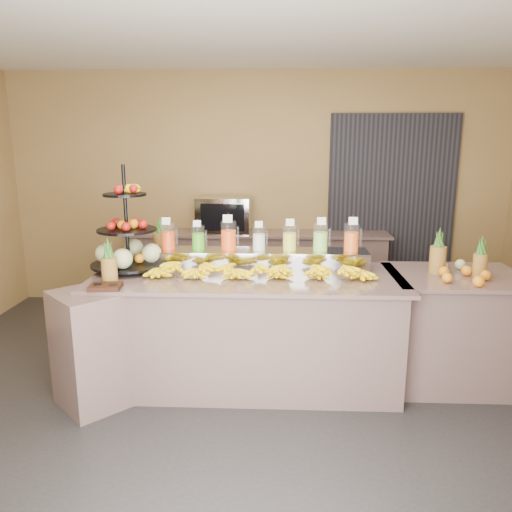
# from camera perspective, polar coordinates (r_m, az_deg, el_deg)

# --- Properties ---
(ground) EXTENTS (6.00, 6.00, 0.00)m
(ground) POSITION_cam_1_polar(r_m,az_deg,el_deg) (4.10, -1.22, -15.99)
(ground) COLOR black
(ground) RESTS_ON ground
(room_envelope) EXTENTS (6.04, 5.02, 2.82)m
(room_envelope) POSITION_cam_1_polar(r_m,az_deg,el_deg) (4.37, 1.84, 11.52)
(room_envelope) COLOR olive
(room_envelope) RESTS_ON ground
(buffet_counter) EXTENTS (2.75, 1.25, 0.93)m
(buffet_counter) POSITION_cam_1_polar(r_m,az_deg,el_deg) (4.15, -2.62, -8.56)
(buffet_counter) COLOR gray
(buffet_counter) RESTS_ON ground
(right_counter) EXTENTS (1.08, 0.88, 0.93)m
(right_counter) POSITION_cam_1_polar(r_m,az_deg,el_deg) (4.50, 21.45, -7.68)
(right_counter) COLOR gray
(right_counter) RESTS_ON ground
(back_ledge) EXTENTS (3.10, 0.55, 0.93)m
(back_ledge) POSITION_cam_1_polar(r_m,az_deg,el_deg) (6.03, 0.15, -1.59)
(back_ledge) COLOR gray
(back_ledge) RESTS_ON ground
(pitcher_tray) EXTENTS (1.85, 0.30, 0.15)m
(pitcher_tray) POSITION_cam_1_polar(r_m,az_deg,el_deg) (4.28, 0.34, -0.29)
(pitcher_tray) COLOR gray
(pitcher_tray) RESTS_ON buffet_counter
(juice_pitcher_orange_a) EXTENTS (0.12, 0.13, 0.29)m
(juice_pitcher_orange_a) POSITION_cam_1_polar(r_m,az_deg,el_deg) (4.34, -10.01, 2.06)
(juice_pitcher_orange_a) COLOR silver
(juice_pitcher_orange_a) RESTS_ON pitcher_tray
(juice_pitcher_green) EXTENTS (0.11, 0.12, 0.27)m
(juice_pitcher_green) POSITION_cam_1_polar(r_m,az_deg,el_deg) (4.29, -6.61, 1.94)
(juice_pitcher_green) COLOR silver
(juice_pitcher_green) RESTS_ON pitcher_tray
(juice_pitcher_orange_b) EXTENTS (0.13, 0.14, 0.32)m
(juice_pitcher_orange_b) POSITION_cam_1_polar(r_m,az_deg,el_deg) (4.26, -3.15, 2.15)
(juice_pitcher_orange_b) COLOR silver
(juice_pitcher_orange_b) RESTS_ON pitcher_tray
(juice_pitcher_milk) EXTENTS (0.11, 0.11, 0.27)m
(juice_pitcher_milk) POSITION_cam_1_polar(r_m,az_deg,el_deg) (4.24, 0.35, 1.88)
(juice_pitcher_milk) COLOR silver
(juice_pitcher_milk) RESTS_ON pitcher_tray
(juice_pitcher_lemon) EXTENTS (0.12, 0.12, 0.29)m
(juice_pitcher_lemon) POSITION_cam_1_polar(r_m,az_deg,el_deg) (4.24, 3.86, 1.95)
(juice_pitcher_lemon) COLOR silver
(juice_pitcher_lemon) RESTS_ON pitcher_tray
(juice_pitcher_lime) EXTENTS (0.13, 0.13, 0.31)m
(juice_pitcher_lime) POSITION_cam_1_polar(r_m,az_deg,el_deg) (4.25, 7.37, 1.97)
(juice_pitcher_lime) COLOR silver
(juice_pitcher_lime) RESTS_ON pitcher_tray
(juice_pitcher_orange_c) EXTENTS (0.13, 0.13, 0.31)m
(juice_pitcher_orange_c) POSITION_cam_1_polar(r_m,az_deg,el_deg) (4.28, 10.84, 1.94)
(juice_pitcher_orange_c) COLOR silver
(juice_pitcher_orange_c) RESTS_ON pitcher_tray
(banana_heap) EXTENTS (1.84, 0.17, 0.15)m
(banana_heap) POSITION_cam_1_polar(r_m,az_deg,el_deg) (3.97, 0.19, -1.36)
(banana_heap) COLOR yellow
(banana_heap) RESTS_ON buffet_counter
(fruit_stand) EXTENTS (0.75, 0.75, 0.88)m
(fruit_stand) POSITION_cam_1_polar(r_m,az_deg,el_deg) (4.28, -13.94, 1.37)
(fruit_stand) COLOR black
(fruit_stand) RESTS_ON buffet_counter
(condiment_caddy) EXTENTS (0.24, 0.19, 0.03)m
(condiment_caddy) POSITION_cam_1_polar(r_m,az_deg,el_deg) (3.82, -16.83, -3.38)
(condiment_caddy) COLOR black
(condiment_caddy) RESTS_ON buffet_counter
(pineapple_left_a) EXTENTS (0.12, 0.12, 0.36)m
(pineapple_left_a) POSITION_cam_1_polar(r_m,az_deg,el_deg) (3.93, -16.43, -1.19)
(pineapple_left_a) COLOR brown
(pineapple_left_a) RESTS_ON buffet_counter
(pineapple_left_b) EXTENTS (0.14, 0.14, 0.41)m
(pineapple_left_b) POSITION_cam_1_polar(r_m,az_deg,el_deg) (4.60, -10.79, 1.43)
(pineapple_left_b) COLOR brown
(pineapple_left_b) RESTS_ON buffet_counter
(right_fruit_pile) EXTENTS (0.42, 0.40, 0.22)m
(right_fruit_pile) POSITION_cam_1_polar(r_m,az_deg,el_deg) (4.26, 22.26, -1.39)
(right_fruit_pile) COLOR brown
(right_fruit_pile) RESTS_ON right_counter
(oven_warmer) EXTENTS (0.64, 0.46, 0.42)m
(oven_warmer) POSITION_cam_1_polar(r_m,az_deg,el_deg) (5.92, -3.62, 4.75)
(oven_warmer) COLOR gray
(oven_warmer) RESTS_ON back_ledge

